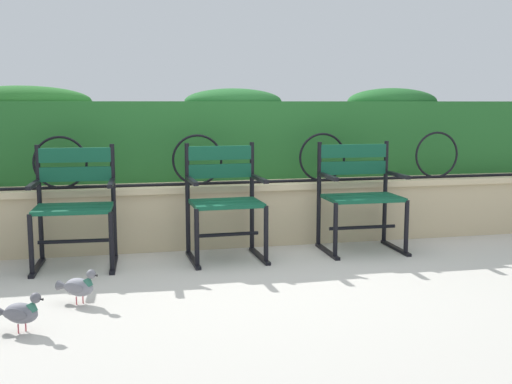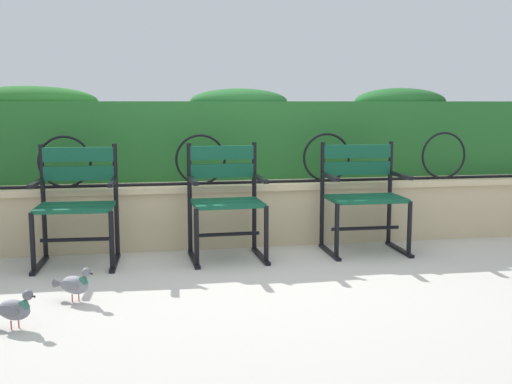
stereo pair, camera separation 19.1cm
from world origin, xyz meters
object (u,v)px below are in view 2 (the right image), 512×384
(park_chair_left, at_px, (77,202))
(pigeon_near_chairs, at_px, (13,309))
(park_chair_centre, at_px, (226,198))
(park_chair_right, at_px, (363,193))
(pigeon_far_side, at_px, (74,284))

(park_chair_left, relative_size, pigeon_near_chairs, 3.26)
(park_chair_left, relative_size, park_chair_centre, 1.00)
(park_chair_left, distance_m, park_chair_right, 2.25)
(pigeon_near_chairs, bearing_deg, park_chair_right, 29.45)
(park_chair_left, height_order, park_chair_right, park_chair_left)
(pigeon_near_chairs, distance_m, pigeon_far_side, 0.50)
(park_chair_centre, bearing_deg, park_chair_left, 179.17)
(pigeon_near_chairs, relative_size, pigeon_far_side, 1.06)
(park_chair_left, bearing_deg, pigeon_near_chairs, -98.96)
(park_chair_centre, distance_m, pigeon_far_side, 1.46)
(park_chair_centre, xyz_separation_m, park_chair_right, (1.13, 0.03, 0.00))
(pigeon_far_side, bearing_deg, park_chair_right, 23.89)
(park_chair_left, xyz_separation_m, pigeon_far_side, (0.06, -0.96, -0.36))
(park_chair_centre, height_order, park_chair_right, park_chair_centre)
(park_chair_left, distance_m, park_chair_centre, 1.12)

